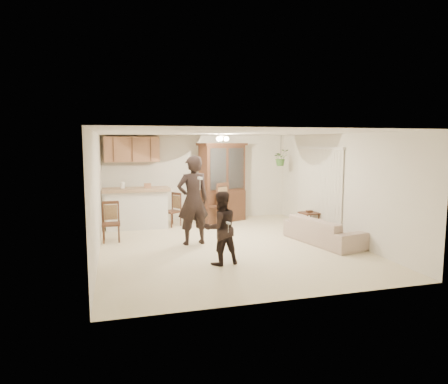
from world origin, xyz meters
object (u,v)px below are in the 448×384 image
object	(u,v)px
child	(221,229)
chair_hutch_right	(216,212)
sofa	(323,227)
adult	(193,205)
chair_hutch_left	(172,217)
side_table	(309,221)
china_hutch	(222,183)
chair_bar	(111,230)

from	to	relation	value
child	chair_hutch_right	size ratio (longest dim) A/B	1.14
sofa	adult	bearing A→B (deg)	64.26
chair_hutch_left	chair_hutch_right	size ratio (longest dim) A/B	0.77
adult	side_table	bearing A→B (deg)	-178.05
china_hutch	chair_hutch_left	xyz separation A→B (m)	(-1.52, -0.32, -0.86)
chair_hutch_left	side_table	bearing A→B (deg)	32.30
china_hutch	chair_bar	size ratio (longest dim) A/B	2.45
child	chair_hutch_left	world-z (taller)	child
sofa	side_table	size ratio (longest dim) A/B	3.50
china_hutch	chair_hutch_right	size ratio (longest dim) A/B	1.92
side_table	child	bearing A→B (deg)	-143.63
child	chair_hutch_left	size ratio (longest dim) A/B	1.47
child	side_table	world-z (taller)	child
sofa	chair_bar	bearing A→B (deg)	60.86
china_hutch	chair_bar	distance (m)	3.64
sofa	chair_bar	xyz separation A→B (m)	(-4.67, 1.44, -0.10)
sofa	chair_hutch_left	distance (m)	4.14
chair_bar	side_table	bearing A→B (deg)	-1.79
sofa	chair_hutch_left	world-z (taller)	chair_hutch_left
child	chair_hutch_right	xyz separation A→B (m)	(0.85, 3.64, -0.34)
china_hutch	chair_bar	bearing A→B (deg)	-172.47
child	chair_hutch_left	distance (m)	3.74
side_table	adult	bearing A→B (deg)	-169.85
side_table	chair_hutch_right	world-z (taller)	chair_hutch_right
sofa	child	xyz separation A→B (m)	(-2.67, -0.92, 0.31)
child	side_table	distance (m)	3.72
child	chair_bar	distance (m)	3.12
adult	chair_bar	distance (m)	2.04
china_hutch	child	bearing A→B (deg)	-125.96
sofa	child	size ratio (longest dim) A/B	1.39
chair_hutch_right	china_hutch	bearing A→B (deg)	-160.54
chair_hutch_left	chair_hutch_right	bearing A→B (deg)	54.02
china_hutch	sofa	bearing A→B (deg)	-83.78
adult	chair_hutch_right	size ratio (longest dim) A/B	1.52
child	china_hutch	distance (m)	4.19
adult	chair_bar	world-z (taller)	adult
child	china_hutch	bearing A→B (deg)	-116.02
sofa	child	bearing A→B (deg)	96.97
sofa	chair_bar	size ratio (longest dim) A/B	2.02
china_hutch	chair_hutch_left	size ratio (longest dim) A/B	2.48
adult	china_hutch	world-z (taller)	china_hutch
sofa	adult	xyz separation A→B (m)	(-2.88, 0.70, 0.53)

